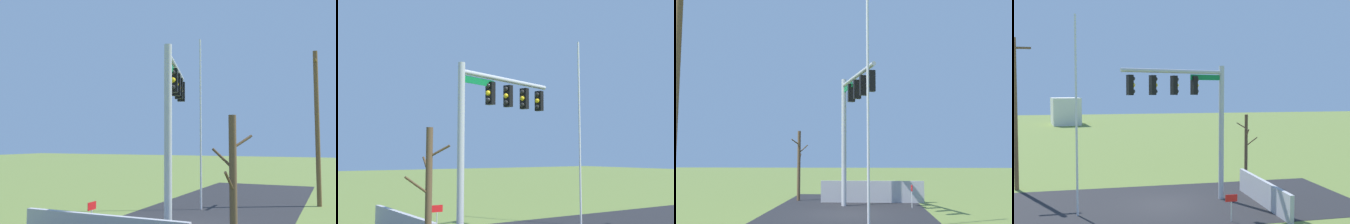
% 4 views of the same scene
% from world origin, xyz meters
% --- Properties ---
extents(ground_plane, '(160.00, 160.00, 0.00)m').
position_xyz_m(ground_plane, '(0.00, 0.00, 0.00)').
color(ground_plane, olive).
extents(sidewalk_corner, '(6.00, 6.00, 0.01)m').
position_xyz_m(sidewalk_corner, '(4.11, 0.33, 0.00)').
color(sidewalk_corner, '#B7B5AD').
rests_on(sidewalk_corner, ground_plane).
extents(retaining_fence, '(0.20, 6.17, 1.29)m').
position_xyz_m(retaining_fence, '(4.84, -1.27, 0.64)').
color(retaining_fence, '#A8A8AD').
rests_on(retaining_fence, ground_plane).
extents(signal_mast, '(5.60, 1.86, 7.17)m').
position_xyz_m(signal_mast, '(1.43, -0.17, 5.12)').
color(signal_mast, '#B2B5BA').
rests_on(signal_mast, ground_plane).
extents(flagpole, '(0.10, 0.10, 9.35)m').
position_xyz_m(flagpole, '(-4.35, -1.01, 4.68)').
color(flagpole, silver).
rests_on(flagpole, ground_plane).
extents(bare_tree, '(1.27, 1.02, 4.36)m').
position_xyz_m(bare_tree, '(5.72, 3.33, 2.24)').
color(bare_tree, brown).
rests_on(bare_tree, ground_plane).
extents(open_sign, '(0.56, 0.04, 1.22)m').
position_xyz_m(open_sign, '(2.40, -3.36, 0.91)').
color(open_sign, silver).
rests_on(open_sign, ground_plane).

